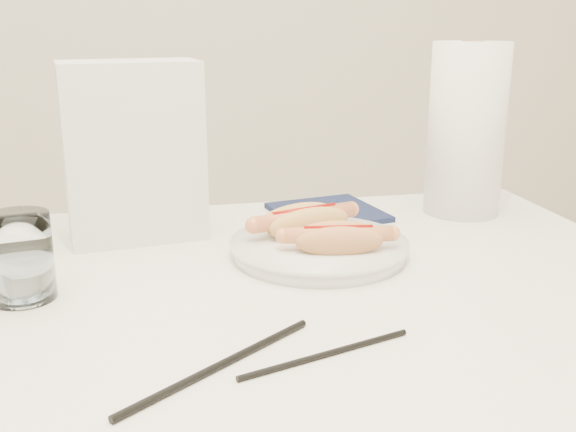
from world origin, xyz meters
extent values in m
cube|color=white|center=(0.00, 0.00, 0.73)|extent=(1.20, 0.80, 0.04)
cylinder|color=silver|center=(0.54, 0.34, 0.35)|extent=(0.04, 0.04, 0.71)
cylinder|color=white|center=(0.13, 0.09, 0.76)|extent=(0.33, 0.33, 0.02)
ellipsoid|color=#E1A95A|center=(0.13, 0.11, 0.79)|extent=(0.14, 0.07, 0.05)
ellipsoid|color=#E1A95A|center=(0.12, 0.14, 0.79)|extent=(0.14, 0.07, 0.05)
ellipsoid|color=#E1A95A|center=(0.12, 0.13, 0.78)|extent=(0.13, 0.09, 0.02)
cylinder|color=#DA794D|center=(0.12, 0.13, 0.80)|extent=(0.17, 0.08, 0.02)
cylinder|color=#990A05|center=(0.12, 0.13, 0.81)|extent=(0.10, 0.04, 0.01)
ellipsoid|color=tan|center=(0.15, 0.03, 0.79)|extent=(0.12, 0.05, 0.04)
ellipsoid|color=tan|center=(0.15, 0.06, 0.79)|extent=(0.12, 0.05, 0.04)
ellipsoid|color=tan|center=(0.15, 0.05, 0.78)|extent=(0.11, 0.06, 0.02)
cylinder|color=#E58651|center=(0.15, 0.05, 0.80)|extent=(0.15, 0.04, 0.02)
cylinder|color=#990A05|center=(0.15, 0.05, 0.81)|extent=(0.10, 0.02, 0.01)
cylinder|color=silver|center=(-0.26, 0.02, 0.80)|extent=(0.08, 0.08, 0.11)
cylinder|color=black|center=(-0.04, -0.20, 0.75)|extent=(0.21, 0.16, 0.01)
cylinder|color=black|center=(0.07, -0.20, 0.75)|extent=(0.19, 0.07, 0.01)
cube|color=silver|center=(-0.12, 0.24, 0.89)|extent=(0.22, 0.14, 0.27)
cube|color=#131B3C|center=(0.20, 0.30, 0.75)|extent=(0.20, 0.20, 0.01)
cylinder|color=white|center=(0.44, 0.27, 0.90)|extent=(0.15, 0.15, 0.30)
camera|label=1|loc=(-0.10, -0.79, 1.08)|focal=41.60mm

